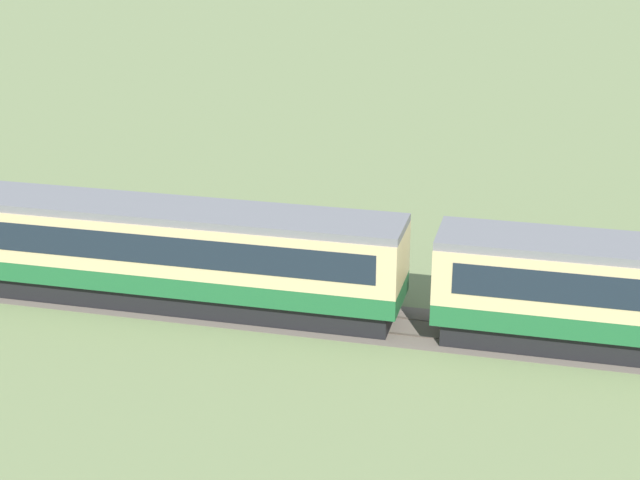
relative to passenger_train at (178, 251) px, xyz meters
name	(u,v)px	position (x,y,z in m)	size (l,w,h in m)	color
passenger_train	(178,251)	(0.00, 0.00, 0.00)	(97.14, 3.16, 4.05)	#1E6033
railway_track	(299,315)	(4.88, 0.00, -2.24)	(157.54, 3.60, 0.04)	#665B51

